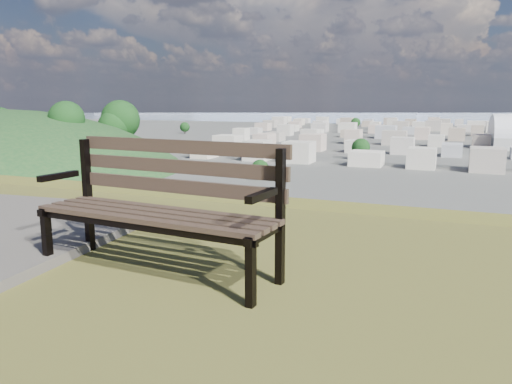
% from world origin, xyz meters
% --- Properties ---
extents(park_bench, '(1.97, 0.76, 1.01)m').
position_xyz_m(park_bench, '(-1.04, 1.48, 25.57)').
color(park_bench, '#3F2C24').
rests_on(park_bench, hilltop_mesa).
extents(green_wooded_hill, '(176.14, 140.91, 88.07)m').
position_xyz_m(green_wooded_hill, '(-168.56, 142.49, 0.13)').
color(green_wooded_hill, '#173D1B').
rests_on(green_wooded_hill, ground).
extents(city_blocks, '(395.00, 361.00, 7.00)m').
position_xyz_m(city_blocks, '(0.00, 394.44, 3.50)').
color(city_blocks, silver).
rests_on(city_blocks, ground).
extents(city_trees, '(406.52, 387.20, 9.98)m').
position_xyz_m(city_trees, '(-26.39, 319.00, 4.83)').
color(city_trees, '#34241A').
rests_on(city_trees, ground).
extents(bay_water, '(2400.00, 700.00, 0.12)m').
position_xyz_m(bay_water, '(0.00, 900.00, 0.00)').
color(bay_water, '#9CB2C6').
rests_on(bay_water, ground).
extents(far_hills, '(2050.00, 340.00, 60.00)m').
position_xyz_m(far_hills, '(-60.92, 1402.93, 25.47)').
color(far_hills, '#9CA5C2').
rests_on(far_hills, ground).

